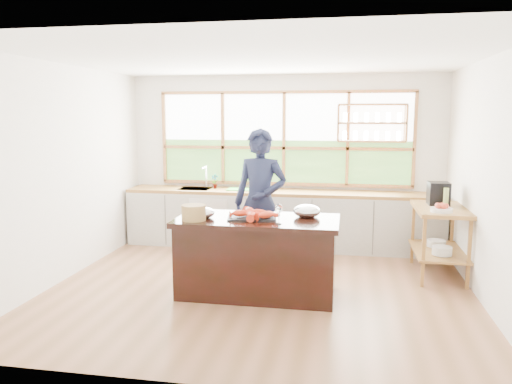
% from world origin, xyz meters
% --- Properties ---
extents(ground_plane, '(5.00, 5.00, 0.00)m').
position_xyz_m(ground_plane, '(0.00, 0.00, 0.00)').
color(ground_plane, '#986445').
extents(room_shell, '(5.02, 4.52, 2.71)m').
position_xyz_m(room_shell, '(0.02, 0.51, 1.75)').
color(room_shell, white).
rests_on(room_shell, ground_plane).
extents(back_counter, '(4.90, 0.63, 0.90)m').
position_xyz_m(back_counter, '(-0.02, 1.94, 0.45)').
color(back_counter, beige).
rests_on(back_counter, ground_plane).
extents(right_shelf_unit, '(0.62, 1.10, 0.90)m').
position_xyz_m(right_shelf_unit, '(2.19, 0.89, 0.60)').
color(right_shelf_unit, olive).
rests_on(right_shelf_unit, ground_plane).
extents(island, '(1.85, 0.90, 0.90)m').
position_xyz_m(island, '(0.00, -0.20, 0.45)').
color(island, black).
rests_on(island, ground_plane).
extents(cook, '(0.75, 0.55, 1.90)m').
position_xyz_m(cook, '(-0.09, 0.54, 0.95)').
color(cook, '#171D37').
rests_on(cook, ground_plane).
extents(potted_plant, '(0.13, 0.09, 0.24)m').
position_xyz_m(potted_plant, '(-1.09, 2.00, 1.02)').
color(potted_plant, slate).
rests_on(potted_plant, back_counter).
extents(cutting_board, '(0.41, 0.31, 0.01)m').
position_xyz_m(cutting_board, '(-0.65, 1.94, 0.91)').
color(cutting_board, green).
rests_on(cutting_board, back_counter).
extents(espresso_machine, '(0.27, 0.29, 0.30)m').
position_xyz_m(espresso_machine, '(2.19, 1.11, 1.05)').
color(espresso_machine, black).
rests_on(espresso_machine, right_shelf_unit).
extents(wine_bottle, '(0.08, 0.08, 0.26)m').
position_xyz_m(wine_bottle, '(2.24, 0.86, 1.03)').
color(wine_bottle, '#90A84F').
rests_on(wine_bottle, right_shelf_unit).
extents(fruit_bowl, '(0.26, 0.26, 0.11)m').
position_xyz_m(fruit_bowl, '(2.14, 0.57, 0.94)').
color(fruit_bowl, silver).
rests_on(fruit_bowl, right_shelf_unit).
extents(slate_board, '(0.61, 0.49, 0.02)m').
position_xyz_m(slate_board, '(-0.06, -0.19, 0.91)').
color(slate_board, black).
rests_on(slate_board, island).
extents(lobster_pile, '(0.52, 0.48, 0.08)m').
position_xyz_m(lobster_pile, '(-0.04, -0.22, 0.96)').
color(lobster_pile, red).
rests_on(lobster_pile, slate_board).
extents(mixing_bowl_left, '(0.27, 0.27, 0.13)m').
position_xyz_m(mixing_bowl_left, '(-0.62, -0.27, 0.96)').
color(mixing_bowl_left, silver).
rests_on(mixing_bowl_left, island).
extents(mixing_bowl_right, '(0.32, 0.32, 0.15)m').
position_xyz_m(mixing_bowl_right, '(0.55, -0.00, 0.97)').
color(mixing_bowl_right, silver).
rests_on(mixing_bowl_right, island).
extents(wine_glass, '(0.08, 0.08, 0.22)m').
position_xyz_m(wine_glass, '(0.28, -0.45, 1.06)').
color(wine_glass, white).
rests_on(wine_glass, island).
extents(wicker_basket, '(0.27, 0.27, 0.17)m').
position_xyz_m(wicker_basket, '(-0.68, -0.43, 0.99)').
color(wicker_basket, '#9E7443').
rests_on(wicker_basket, island).
extents(parchment_roll, '(0.22, 0.30, 0.08)m').
position_xyz_m(parchment_roll, '(-0.73, -0.06, 0.94)').
color(parchment_roll, white).
rests_on(parchment_roll, island).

